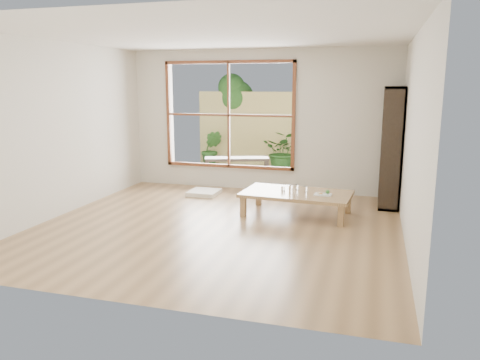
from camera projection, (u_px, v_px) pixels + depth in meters
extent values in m
plane|color=#A98254|center=(218.00, 226.00, 6.62)|extent=(5.00, 5.00, 0.00)
cube|color=tan|center=(297.00, 194.00, 7.13)|extent=(1.69, 1.03, 0.05)
cube|color=tan|center=(243.00, 207.00, 7.07)|extent=(0.09, 0.09, 0.30)
cube|color=tan|center=(259.00, 196.00, 7.76)|extent=(0.09, 0.09, 0.30)
cube|color=tan|center=(341.00, 216.00, 6.57)|extent=(0.09, 0.09, 0.30)
cube|color=tan|center=(348.00, 203.00, 7.26)|extent=(0.09, 0.09, 0.30)
cube|color=white|center=(204.00, 193.00, 8.50)|extent=(0.53, 0.53, 0.08)
cube|color=black|center=(391.00, 147.00, 7.58)|extent=(0.31, 0.87, 1.94)
cylinder|color=silver|center=(291.00, 189.00, 7.07)|extent=(0.06, 0.06, 0.12)
cylinder|color=silver|center=(305.00, 189.00, 7.12)|extent=(0.06, 0.06, 0.09)
cylinder|color=silver|center=(296.00, 187.00, 7.27)|extent=(0.06, 0.06, 0.08)
cylinder|color=silver|center=(283.00, 189.00, 7.20)|extent=(0.06, 0.06, 0.07)
cube|color=white|center=(323.00, 195.00, 6.93)|extent=(0.26, 0.19, 0.02)
sphere|color=#3D7E32|center=(328.00, 192.00, 6.94)|extent=(0.06, 0.06, 0.06)
cube|color=#C17D2D|center=(321.00, 194.00, 6.90)|extent=(0.05, 0.04, 0.02)
cube|color=beige|center=(319.00, 193.00, 6.97)|extent=(0.06, 0.05, 0.02)
cylinder|color=silver|center=(324.00, 195.00, 6.87)|extent=(0.14, 0.02, 0.01)
cube|color=#332D25|center=(245.00, 177.00, 10.13)|extent=(2.80, 2.00, 0.05)
cube|color=black|center=(237.00, 159.00, 9.88)|extent=(1.40, 0.81, 0.06)
cube|color=black|center=(207.00, 170.00, 9.74)|extent=(0.08, 0.08, 0.37)
cube|color=black|center=(207.00, 168.00, 10.04)|extent=(0.08, 0.08, 0.37)
cube|color=black|center=(267.00, 170.00, 9.80)|extent=(0.08, 0.08, 0.37)
cube|color=black|center=(266.00, 167.00, 10.10)|extent=(0.08, 0.08, 0.37)
cube|color=#D8C66E|center=(257.00, 131.00, 10.89)|extent=(2.80, 0.06, 1.80)
imported|color=#2A5C22|center=(283.00, 151.00, 10.51)|extent=(0.90, 0.80, 0.92)
imported|color=#2A5C22|center=(212.00, 149.00, 10.99)|extent=(0.54, 0.46, 0.88)
cylinder|color=#4C3D2D|center=(232.00, 133.00, 11.39)|extent=(0.14, 0.14, 1.60)
sphere|color=#2A5C22|center=(236.00, 98.00, 11.18)|extent=(0.84, 0.84, 0.84)
sphere|color=#2A5C22|center=(227.00, 106.00, 11.37)|extent=(0.70, 0.70, 0.70)
sphere|color=#2A5C22|center=(232.00, 87.00, 11.06)|extent=(0.64, 0.64, 0.64)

